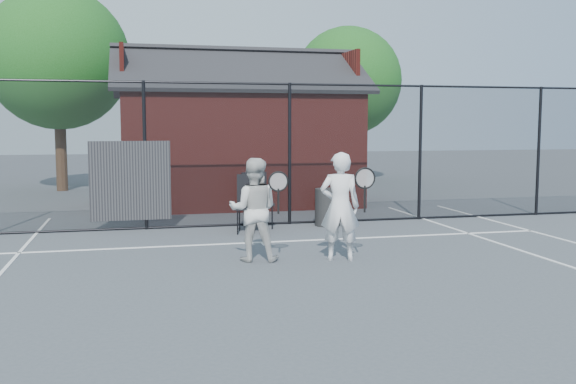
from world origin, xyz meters
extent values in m
plane|color=#43484C|center=(0.00, 0.00, 0.00)|extent=(80.00, 80.00, 0.00)
cube|color=silver|center=(0.00, 3.00, 0.01)|extent=(11.00, 0.06, 0.01)
cube|color=silver|center=(0.00, 2.85, 0.01)|extent=(0.06, 0.30, 0.01)
cylinder|color=black|center=(-2.00, 5.00, 1.50)|extent=(0.07, 0.07, 3.00)
cylinder|color=black|center=(1.00, 5.00, 1.50)|extent=(0.07, 0.07, 3.00)
cylinder|color=black|center=(4.00, 5.00, 1.50)|extent=(0.07, 0.07, 3.00)
cylinder|color=black|center=(7.00, 5.00, 1.50)|extent=(0.07, 0.07, 3.00)
cylinder|color=black|center=(0.00, 5.00, 2.97)|extent=(22.00, 0.04, 0.04)
cylinder|color=black|center=(0.00, 5.00, 0.03)|extent=(22.00, 0.04, 0.04)
cube|color=black|center=(0.00, 5.00, 1.50)|extent=(22.00, 3.00, 0.01)
cube|color=black|center=(-2.30, 4.98, 1.00)|extent=(1.60, 0.04, 1.60)
cube|color=maroon|center=(0.50, 9.00, 1.50)|extent=(6.00, 4.00, 3.00)
cube|color=black|center=(0.50, 8.00, 3.53)|extent=(6.50, 2.36, 1.32)
cube|color=black|center=(0.50, 10.00, 3.53)|extent=(6.50, 2.36, 1.32)
cube|color=maroon|center=(-2.45, 9.00, 3.53)|extent=(0.10, 2.80, 1.06)
cube|color=maroon|center=(3.45, 9.00, 3.53)|extent=(0.10, 2.80, 1.06)
cylinder|color=#311D13|center=(-4.50, 13.50, 1.26)|extent=(0.36, 0.36, 2.52)
sphere|color=#194C15|center=(-4.50, 13.50, 4.20)|extent=(4.48, 4.48, 4.48)
cylinder|color=#311D13|center=(5.50, 14.50, 1.12)|extent=(0.36, 0.36, 2.23)
sphere|color=#194C15|center=(5.50, 14.50, 3.72)|extent=(3.97, 3.97, 3.97)
imported|color=silver|center=(0.90, 1.25, 0.85)|extent=(0.71, 0.56, 1.70)
torus|color=black|center=(1.19, 0.91, 1.32)|extent=(0.33, 0.03, 0.33)
cylinder|color=black|center=(1.19, 0.91, 1.00)|extent=(0.03, 0.03, 0.41)
imported|color=silver|center=(-0.42, 1.53, 0.81)|extent=(0.91, 0.78, 1.61)
torus|color=black|center=(-0.09, 1.21, 1.27)|extent=(0.32, 0.03, 0.32)
cylinder|color=black|center=(-0.09, 1.21, 0.97)|extent=(0.03, 0.03, 0.39)
cube|color=black|center=(-0.02, 4.10, 0.56)|extent=(0.65, 0.67, 1.11)
cube|color=black|center=(0.24, 4.60, 0.56)|extent=(0.62, 0.64, 1.12)
cylinder|color=black|center=(1.73, 4.60, 0.39)|extent=(0.58, 0.58, 0.78)
camera|label=1|loc=(-2.20, -8.23, 2.13)|focal=40.00mm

